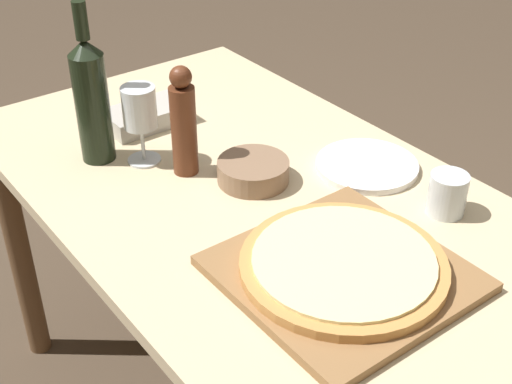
# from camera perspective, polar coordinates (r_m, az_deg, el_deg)

# --- Properties ---
(dining_table) EXTENTS (0.77, 1.54, 0.74)m
(dining_table) POSITION_cam_1_polar(r_m,az_deg,el_deg) (1.42, 2.35, -4.75)
(dining_table) COLOR #CCB78E
(dining_table) RESTS_ON ground_plane
(cutting_board) EXTENTS (0.37, 0.37, 0.02)m
(cutting_board) POSITION_cam_1_polar(r_m,az_deg,el_deg) (1.21, 6.95, -6.48)
(cutting_board) COLOR olive
(cutting_board) RESTS_ON dining_table
(pizza) EXTENTS (0.35, 0.35, 0.02)m
(pizza) POSITION_cam_1_polar(r_m,az_deg,el_deg) (1.20, 7.01, -5.73)
(pizza) COLOR #C68947
(pizza) RESTS_ON cutting_board
(wine_bottle) EXTENTS (0.07, 0.07, 0.34)m
(wine_bottle) POSITION_cam_1_polar(r_m,az_deg,el_deg) (1.51, -13.03, 7.32)
(wine_bottle) COLOR black
(wine_bottle) RESTS_ON dining_table
(pepper_mill) EXTENTS (0.05, 0.05, 0.24)m
(pepper_mill) POSITION_cam_1_polar(r_m,az_deg,el_deg) (1.44, -5.82, 5.49)
(pepper_mill) COLOR #5B2D19
(pepper_mill) RESTS_ON dining_table
(wine_glass) EXTENTS (0.07, 0.07, 0.17)m
(wine_glass) POSITION_cam_1_polar(r_m,az_deg,el_deg) (1.49, -9.30, 6.45)
(wine_glass) COLOR silver
(wine_glass) RESTS_ON dining_table
(small_bowl) EXTENTS (0.15, 0.15, 0.05)m
(small_bowl) POSITION_cam_1_polar(r_m,az_deg,el_deg) (1.45, -0.22, 1.68)
(small_bowl) COLOR #84664C
(small_bowl) RESTS_ON dining_table
(drinking_tumbler) EXTENTS (0.07, 0.07, 0.08)m
(drinking_tumbler) POSITION_cam_1_polar(r_m,az_deg,el_deg) (1.39, 15.06, -0.15)
(drinking_tumbler) COLOR silver
(drinking_tumbler) RESTS_ON dining_table
(dinner_plate) EXTENTS (0.22, 0.22, 0.01)m
(dinner_plate) POSITION_cam_1_polar(r_m,az_deg,el_deg) (1.51, 8.86, 2.10)
(dinner_plate) COLOR white
(dinner_plate) RESTS_ON dining_table
(food_container) EXTENTS (0.19, 0.11, 0.04)m
(food_container) POSITION_cam_1_polar(r_m,az_deg,el_deg) (1.68, -8.72, 6.06)
(food_container) COLOR #BCB7AD
(food_container) RESTS_ON dining_table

